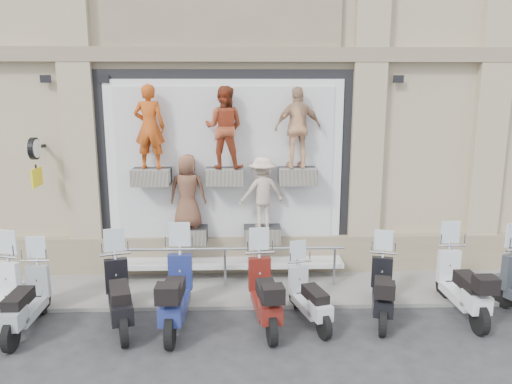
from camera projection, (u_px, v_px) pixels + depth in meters
ground at (222, 336)px, 8.58m from camera, size 90.00×90.00×0.00m
sidewalk at (225, 286)px, 10.62m from camera, size 16.00×2.20×0.08m
building at (228, 21)px, 14.15m from camera, size 14.00×8.60×12.00m
shop_vitrine at (228, 170)px, 10.75m from camera, size 5.60×0.83×4.30m
guard_rail at (225, 269)px, 10.43m from camera, size 5.06×0.10×0.93m
clock_sign_bracket at (35, 156)px, 10.28m from camera, size 0.10×0.80×1.02m
scooter_c at (25, 290)px, 8.61m from camera, size 0.57×1.90×1.54m
scooter_d at (119, 283)px, 8.76m from camera, size 1.16×2.09×1.63m
scooter_e at (175, 280)px, 8.76m from camera, size 0.64×2.14×1.73m
scooter_f at (265, 282)px, 8.83m from camera, size 0.81×2.06×1.63m
scooter_g at (309, 287)px, 8.93m from camera, size 0.95×1.78×1.39m
scooter_h at (383, 279)px, 9.09m from camera, size 0.98×1.95×1.52m
scooter_i at (463, 274)px, 9.20m from camera, size 0.62×2.03×1.64m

